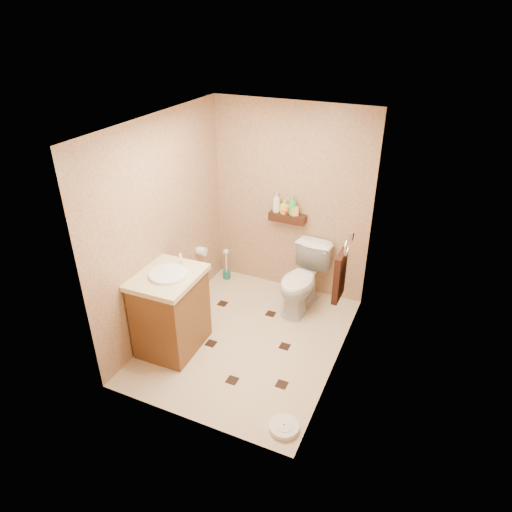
% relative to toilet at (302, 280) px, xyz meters
% --- Properties ---
extents(ground, '(2.50, 2.50, 0.00)m').
position_rel_toilet_xyz_m(ground, '(-0.34, -0.83, -0.40)').
color(ground, beige).
rests_on(ground, ground).
extents(wall_back, '(2.00, 0.04, 2.40)m').
position_rel_toilet_xyz_m(wall_back, '(-0.34, 0.42, 0.80)').
color(wall_back, tan).
rests_on(wall_back, ground).
extents(wall_front, '(2.00, 0.04, 2.40)m').
position_rel_toilet_xyz_m(wall_front, '(-0.34, -2.08, 0.80)').
color(wall_front, tan).
rests_on(wall_front, ground).
extents(wall_left, '(0.04, 2.50, 2.40)m').
position_rel_toilet_xyz_m(wall_left, '(-1.34, -0.83, 0.80)').
color(wall_left, tan).
rests_on(wall_left, ground).
extents(wall_right, '(0.04, 2.50, 2.40)m').
position_rel_toilet_xyz_m(wall_right, '(0.66, -0.83, 0.80)').
color(wall_right, tan).
rests_on(wall_right, ground).
extents(ceiling, '(2.00, 2.50, 0.02)m').
position_rel_toilet_xyz_m(ceiling, '(-0.34, -0.83, 2.00)').
color(ceiling, white).
rests_on(ceiling, wall_back).
extents(wall_shelf, '(0.46, 0.14, 0.10)m').
position_rel_toilet_xyz_m(wall_shelf, '(-0.34, 0.34, 0.62)').
color(wall_shelf, '#3D1B10').
rests_on(wall_shelf, wall_back).
extents(floor_accents, '(1.30, 1.31, 0.01)m').
position_rel_toilet_xyz_m(floor_accents, '(-0.29, -0.88, -0.40)').
color(floor_accents, black).
rests_on(floor_accents, ground).
extents(toilet, '(0.53, 0.83, 0.80)m').
position_rel_toilet_xyz_m(toilet, '(0.00, 0.00, 0.00)').
color(toilet, white).
rests_on(toilet, ground).
extents(vanity, '(0.63, 0.76, 1.05)m').
position_rel_toilet_xyz_m(vanity, '(-1.04, -1.26, 0.07)').
color(vanity, brown).
rests_on(vanity, ground).
extents(bathroom_scale, '(0.30, 0.30, 0.05)m').
position_rel_toilet_xyz_m(bathroom_scale, '(0.48, -1.83, -0.37)').
color(bathroom_scale, white).
rests_on(bathroom_scale, ground).
extents(toilet_brush, '(0.10, 0.10, 0.45)m').
position_rel_toilet_xyz_m(toilet_brush, '(-1.16, 0.24, -0.24)').
color(toilet_brush, '#19675D').
rests_on(toilet_brush, ground).
extents(towel_ring, '(0.12, 0.30, 0.76)m').
position_rel_toilet_xyz_m(towel_ring, '(0.57, -0.58, 0.55)').
color(towel_ring, silver).
rests_on(towel_ring, wall_right).
extents(toilet_paper, '(0.12, 0.11, 0.12)m').
position_rel_toilet_xyz_m(toilet_paper, '(-1.28, -0.18, 0.20)').
color(toilet_paper, white).
rests_on(toilet_paper, wall_left).
extents(bottle_a, '(0.10, 0.10, 0.25)m').
position_rel_toilet_xyz_m(bottle_a, '(-0.49, 0.34, 0.80)').
color(bottle_a, silver).
rests_on(bottle_a, wall_shelf).
extents(bottle_b, '(0.11, 0.11, 0.17)m').
position_rel_toilet_xyz_m(bottle_b, '(-0.38, 0.34, 0.76)').
color(bottle_b, yellow).
rests_on(bottle_b, wall_shelf).
extents(bottle_c, '(0.11, 0.11, 0.13)m').
position_rel_toilet_xyz_m(bottle_c, '(-0.37, 0.34, 0.74)').
color(bottle_c, '#C95217').
rests_on(bottle_c, wall_shelf).
extents(bottle_d, '(0.11, 0.11, 0.25)m').
position_rel_toilet_xyz_m(bottle_d, '(-0.28, 0.34, 0.79)').
color(bottle_d, '#3AAE69').
rests_on(bottle_d, wall_shelf).
extents(bottle_e, '(0.10, 0.10, 0.17)m').
position_rel_toilet_xyz_m(bottle_e, '(-0.25, 0.34, 0.75)').
color(bottle_e, '#FFB254').
rests_on(bottle_e, wall_shelf).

